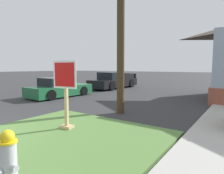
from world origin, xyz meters
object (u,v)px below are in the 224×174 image
object	(u,v)px
manhole_cover	(41,122)
pickup_truck_black	(113,82)
fire_hydrant	(9,166)
parked_sedan_green	(59,88)
stop_sign	(66,95)

from	to	relation	value
manhole_cover	pickup_truck_black	xyz separation A→B (m)	(-4.16, 10.60, 0.61)
fire_hydrant	parked_sedan_green	xyz separation A→B (m)	(-7.36, 7.10, -0.00)
stop_sign	parked_sedan_green	world-z (taller)	stop_sign
stop_sign	manhole_cover	distance (m)	1.81
stop_sign	manhole_cover	xyz separation A→B (m)	(-1.44, 0.10, -1.09)
parked_sedan_green	fire_hydrant	bearing A→B (deg)	-43.96
fire_hydrant	pickup_truck_black	world-z (taller)	pickup_truck_black
manhole_cover	fire_hydrant	bearing A→B (deg)	-40.61
manhole_cover	parked_sedan_green	world-z (taller)	parked_sedan_green
parked_sedan_green	pickup_truck_black	world-z (taller)	pickup_truck_black
fire_hydrant	manhole_cover	distance (m)	4.20
manhole_cover	pickup_truck_black	size ratio (longest dim) A/B	0.13
fire_hydrant	stop_sign	size ratio (longest dim) A/B	0.48
fire_hydrant	stop_sign	bearing A→B (deg)	123.47
stop_sign	parked_sedan_green	xyz separation A→B (m)	(-5.64, 4.49, -0.55)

